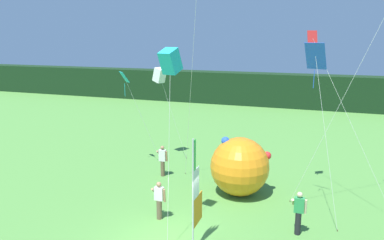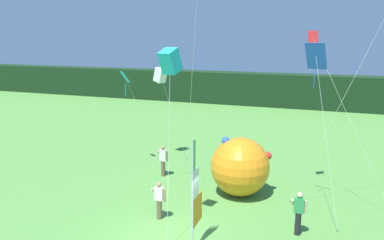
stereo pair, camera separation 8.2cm
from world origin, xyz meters
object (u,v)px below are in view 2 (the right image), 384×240
(person_mid_field, at_px, (163,160))
(person_far_left, at_px, (299,212))
(kite_blue_diamond_1, at_px, (316,62))
(kite_cyan_box_4, at_px, (170,62))
(banner_flag, at_px, (195,195))
(kite_red_diamond_6, at_px, (320,54))
(kite_white_box_2, at_px, (160,75))
(inflatable_balloon, at_px, (240,166))
(kite_cyan_diamond_0, at_px, (127,83))
(person_near_banner, at_px, (159,199))

(person_mid_field, xyz_separation_m, person_far_left, (7.11, -3.82, 0.02))
(kite_blue_diamond_1, xyz_separation_m, kite_cyan_box_4, (-4.72, -3.41, 0.11))
(banner_flag, height_order, person_far_left, banner_flag)
(kite_red_diamond_6, bearing_deg, kite_white_box_2, 163.29)
(person_mid_field, distance_m, kite_cyan_box_4, 7.88)
(inflatable_balloon, xyz_separation_m, kite_cyan_diamond_0, (-6.74, 1.87, 3.36))
(person_near_banner, distance_m, person_mid_field, 4.74)
(kite_blue_diamond_1, relative_size, kite_white_box_2, 1.28)
(person_far_left, bearing_deg, inflatable_balloon, 134.72)
(banner_flag, bearing_deg, inflatable_balloon, 83.58)
(kite_blue_diamond_1, relative_size, kite_cyan_box_4, 1.02)
(kite_blue_diamond_1, xyz_separation_m, kite_white_box_2, (-8.57, 4.30, -1.25))
(kite_red_diamond_6, bearing_deg, kite_cyan_box_4, -133.19)
(kite_blue_diamond_1, height_order, kite_cyan_box_4, kite_blue_diamond_1)
(banner_flag, relative_size, kite_blue_diamond_1, 0.57)
(person_far_left, xyz_separation_m, kite_cyan_diamond_0, (-9.56, 4.72, 3.83))
(person_near_banner, distance_m, kite_red_diamond_6, 9.13)
(kite_blue_diamond_1, height_order, kite_red_diamond_6, kite_red_diamond_6)
(kite_white_box_2, bearing_deg, person_near_banner, -66.83)
(kite_cyan_box_4, height_order, kite_red_diamond_6, kite_red_diamond_6)
(kite_white_box_2, xyz_separation_m, kite_cyan_box_4, (3.85, -7.71, 1.36))
(kite_cyan_diamond_0, height_order, kite_red_diamond_6, kite_red_diamond_6)
(kite_cyan_diamond_0, relative_size, kite_red_diamond_6, 0.72)
(inflatable_balloon, bearing_deg, kite_cyan_diamond_0, 164.48)
(banner_flag, bearing_deg, person_mid_field, 123.17)
(person_far_left, distance_m, kite_cyan_box_4, 7.20)
(inflatable_balloon, relative_size, kite_cyan_box_4, 0.40)
(kite_cyan_diamond_0, bearing_deg, kite_blue_diamond_1, -14.54)
(person_far_left, bearing_deg, banner_flag, -150.24)
(banner_flag, bearing_deg, kite_blue_diamond_1, 49.15)
(kite_cyan_diamond_0, bearing_deg, person_mid_field, -20.26)
(person_far_left, bearing_deg, person_mid_field, 151.78)
(person_near_banner, xyz_separation_m, kite_cyan_diamond_0, (-4.21, 5.30, 3.88))
(person_mid_field, bearing_deg, kite_cyan_diamond_0, 159.74)
(person_mid_field, distance_m, kite_red_diamond_6, 9.26)
(banner_flag, bearing_deg, kite_red_diamond_6, 58.03)
(kite_white_box_2, bearing_deg, kite_blue_diamond_1, -26.64)
(banner_flag, xyz_separation_m, person_near_banner, (-1.99, 1.34, -1.06))
(person_near_banner, height_order, person_far_left, person_far_left)
(person_near_banner, xyz_separation_m, kite_blue_diamond_1, (5.54, 2.77, 5.41))
(kite_white_box_2, bearing_deg, person_far_left, -37.77)
(person_near_banner, relative_size, kite_cyan_box_4, 0.23)
(person_near_banner, bearing_deg, inflatable_balloon, 53.62)
(person_far_left, bearing_deg, kite_red_diamond_6, 86.02)
(inflatable_balloon, relative_size, kite_white_box_2, 0.51)
(kite_white_box_2, distance_m, kite_red_diamond_6, 9.15)
(kite_cyan_diamond_0, height_order, kite_cyan_box_4, kite_cyan_box_4)
(kite_cyan_diamond_0, distance_m, kite_white_box_2, 2.15)
(person_mid_field, relative_size, person_far_left, 0.98)
(inflatable_balloon, bearing_deg, kite_blue_diamond_1, -12.33)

